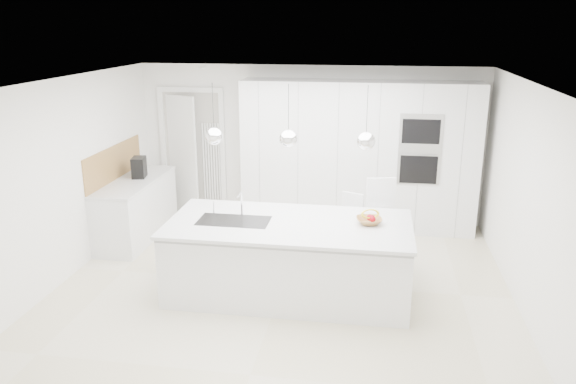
% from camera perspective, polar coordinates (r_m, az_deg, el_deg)
% --- Properties ---
extents(floor, '(5.50, 5.50, 0.00)m').
position_cam_1_polar(floor, '(7.14, -0.38, -9.18)').
color(floor, beige).
rests_on(floor, ground).
extents(wall_back, '(5.50, 0.00, 5.50)m').
position_cam_1_polar(wall_back, '(9.09, 2.17, 4.89)').
color(wall_back, white).
rests_on(wall_back, ground).
extents(wall_left, '(0.00, 5.00, 5.00)m').
position_cam_1_polar(wall_left, '(7.62, -21.28, 1.37)').
color(wall_left, white).
rests_on(wall_left, ground).
extents(ceiling, '(5.50, 5.50, 0.00)m').
position_cam_1_polar(ceiling, '(6.45, -0.42, 11.21)').
color(ceiling, white).
rests_on(ceiling, wall_back).
extents(tall_cabinets, '(3.60, 0.60, 2.30)m').
position_cam_1_polar(tall_cabinets, '(8.76, 7.14, 3.64)').
color(tall_cabinets, white).
rests_on(tall_cabinets, floor).
extents(oven_stack, '(0.62, 0.04, 1.05)m').
position_cam_1_polar(oven_stack, '(8.44, 13.24, 4.20)').
color(oven_stack, '#A5A5A8').
rests_on(oven_stack, tall_cabinets).
extents(doorway_frame, '(1.11, 0.08, 2.13)m').
position_cam_1_polar(doorway_frame, '(9.53, -9.61, 3.84)').
color(doorway_frame, white).
rests_on(doorway_frame, floor).
extents(hallway_door, '(0.76, 0.38, 2.00)m').
position_cam_1_polar(hallway_door, '(9.57, -11.12, 3.70)').
color(hallway_door, white).
rests_on(hallway_door, floor).
extents(radiator, '(0.32, 0.04, 1.40)m').
position_cam_1_polar(radiator, '(9.47, -7.74, 2.75)').
color(radiator, white).
rests_on(radiator, floor).
extents(left_base_cabinets, '(0.60, 1.80, 0.86)m').
position_cam_1_polar(left_base_cabinets, '(8.73, -15.14, -1.78)').
color(left_base_cabinets, white).
rests_on(left_base_cabinets, floor).
extents(left_worktop, '(0.62, 1.82, 0.04)m').
position_cam_1_polar(left_worktop, '(8.60, -15.37, 1.06)').
color(left_worktop, silver).
rests_on(left_worktop, left_base_cabinets).
extents(oak_backsplash, '(0.02, 1.80, 0.50)m').
position_cam_1_polar(oak_backsplash, '(8.66, -17.25, 2.85)').
color(oak_backsplash, '#AE8044').
rests_on(oak_backsplash, wall_left).
extents(island_base, '(2.80, 1.20, 0.86)m').
position_cam_1_polar(island_base, '(6.68, 0.04, -7.04)').
color(island_base, white).
rests_on(island_base, floor).
extents(island_worktop, '(2.84, 1.40, 0.04)m').
position_cam_1_polar(island_worktop, '(6.55, 0.11, -3.26)').
color(island_worktop, silver).
rests_on(island_worktop, island_base).
extents(island_sink, '(0.84, 0.44, 0.18)m').
position_cam_1_polar(island_sink, '(6.65, -5.50, -3.58)').
color(island_sink, '#3F3F42').
rests_on(island_sink, island_worktop).
extents(island_tap, '(0.02, 0.02, 0.30)m').
position_cam_1_polar(island_tap, '(6.75, -4.73, -1.19)').
color(island_tap, white).
rests_on(island_tap, island_worktop).
extents(pendant_left, '(0.20, 0.20, 0.20)m').
position_cam_1_polar(pendant_left, '(6.41, -7.52, 5.62)').
color(pendant_left, white).
rests_on(pendant_left, ceiling).
extents(pendant_mid, '(0.20, 0.20, 0.20)m').
position_cam_1_polar(pendant_mid, '(6.23, 0.05, 5.43)').
color(pendant_mid, white).
rests_on(pendant_mid, ceiling).
extents(pendant_right, '(0.20, 0.20, 0.20)m').
position_cam_1_polar(pendant_right, '(6.15, 7.92, 5.13)').
color(pendant_right, white).
rests_on(pendant_right, ceiling).
extents(fruit_bowl, '(0.35, 0.35, 0.07)m').
position_cam_1_polar(fruit_bowl, '(6.56, 8.23, -2.91)').
color(fruit_bowl, '#AE8044').
rests_on(fruit_bowl, island_worktop).
extents(espresso_machine, '(0.24, 0.32, 0.30)m').
position_cam_1_polar(espresso_machine, '(8.70, -14.90, 2.44)').
color(espresso_machine, black).
rests_on(espresso_machine, left_worktop).
extents(bar_stool_left, '(0.47, 0.53, 0.97)m').
position_cam_1_polar(bar_stool_left, '(7.48, 6.47, -4.00)').
color(bar_stool_left, white).
rests_on(bar_stool_left, floor).
extents(bar_stool_right, '(0.51, 0.63, 1.20)m').
position_cam_1_polar(bar_stool_right, '(7.35, 9.28, -3.51)').
color(bar_stool_right, white).
rests_on(bar_stool_right, floor).
extents(apple_a, '(0.07, 0.07, 0.07)m').
position_cam_1_polar(apple_a, '(6.53, 8.59, -2.73)').
color(apple_a, '#A60413').
rests_on(apple_a, fruit_bowl).
extents(apple_b, '(0.07, 0.07, 0.07)m').
position_cam_1_polar(apple_b, '(6.57, 8.31, -2.58)').
color(apple_b, '#A60413').
rests_on(apple_b, fruit_bowl).
extents(apple_c, '(0.08, 0.08, 0.08)m').
position_cam_1_polar(apple_c, '(6.55, 8.51, -2.65)').
color(apple_c, '#A60413').
rests_on(apple_c, fruit_bowl).
extents(banana_bunch, '(0.25, 0.18, 0.22)m').
position_cam_1_polar(banana_bunch, '(6.53, 8.35, -2.21)').
color(banana_bunch, yellow).
rests_on(banana_bunch, fruit_bowl).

